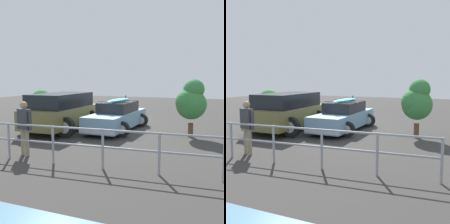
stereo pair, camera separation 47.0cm
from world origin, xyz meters
TOP-DOWN VIEW (x-y plane):
  - ground_plane at (0.00, 0.00)m, footprint 44.00×44.00m
  - sedan_car at (0.10, 0.66)m, footprint 2.32×4.51m
  - suv_car at (2.49, 1.79)m, footprint 2.85×4.43m
  - person_bystander at (1.27, 5.90)m, footprint 0.66×0.33m
  - railing_fence at (0.69, 6.36)m, footprint 10.91×0.74m
  - bush_near_left at (-3.31, 0.96)m, footprint 1.27×1.37m
  - bush_near_right at (3.78, 1.41)m, footprint 1.48×1.66m

SIDE VIEW (x-z plane):
  - ground_plane at x=0.00m, z-range -0.02..0.00m
  - sedan_car at x=0.10m, z-range -0.17..1.47m
  - railing_fence at x=0.69m, z-range 0.18..1.31m
  - suv_car at x=2.49m, z-range 0.04..1.82m
  - bush_near_right at x=3.78m, z-range 0.00..1.91m
  - person_bystander at x=1.27m, z-range 0.18..1.94m
  - bush_near_left at x=-3.31m, z-range 0.29..2.74m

